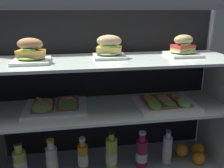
# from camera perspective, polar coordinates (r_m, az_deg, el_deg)

# --- Properties ---
(case_base_deck) EXTENTS (1.38, 0.44, 0.04)m
(case_base_deck) POSITION_cam_1_polar(r_m,az_deg,el_deg) (1.57, 0.00, -19.34)
(case_base_deck) COLOR #98A4A8
(case_base_deck) RESTS_ON ground
(case_frame) EXTENTS (1.38, 0.44, 0.98)m
(case_frame) POSITION_cam_1_polar(r_m,az_deg,el_deg) (1.45, -0.87, 0.33)
(case_frame) COLOR gray
(case_frame) RESTS_ON ground
(riser_lower_tier) EXTENTS (1.32, 0.38, 0.37)m
(riser_lower_tier) POSITION_cam_1_polar(r_m,az_deg,el_deg) (1.45, 0.00, -12.85)
(riser_lower_tier) COLOR silver
(riser_lower_tier) RESTS_ON case_base_deck
(shelf_lower_glass) EXTENTS (1.34, 0.39, 0.01)m
(shelf_lower_glass) POSITION_cam_1_polar(r_m,az_deg,el_deg) (1.36, 0.00, -5.81)
(shelf_lower_glass) COLOR silver
(shelf_lower_glass) RESTS_ON riser_lower_tier
(riser_upper_tier) EXTENTS (1.32, 0.38, 0.26)m
(riser_upper_tier) POSITION_cam_1_polar(r_m,az_deg,el_deg) (1.32, 0.00, -0.30)
(riser_upper_tier) COLOR silver
(riser_upper_tier) RESTS_ON shelf_lower_glass
(shelf_upper_glass) EXTENTS (1.34, 0.39, 0.01)m
(shelf_upper_glass) POSITION_cam_1_polar(r_m,az_deg,el_deg) (1.28, 0.00, 5.58)
(shelf_upper_glass) COLOR silver
(shelf_upper_glass) RESTS_ON riser_upper_tier
(plated_roll_sandwich_center) EXTENTS (0.18, 0.18, 0.12)m
(plated_roll_sandwich_center) POSITION_cam_1_polar(r_m,az_deg,el_deg) (1.26, -18.68, 6.94)
(plated_roll_sandwich_center) COLOR white
(plated_roll_sandwich_center) RESTS_ON shelf_upper_glass
(plated_roll_sandwich_far_right) EXTENTS (0.17, 0.17, 0.12)m
(plated_roll_sandwich_far_right) POSITION_cam_1_polar(r_m,az_deg,el_deg) (1.31, -0.67, 8.41)
(plated_roll_sandwich_far_right) COLOR white
(plated_roll_sandwich_far_right) RESTS_ON shelf_upper_glass
(plated_roll_sandwich_mid_right) EXTENTS (0.18, 0.18, 0.12)m
(plated_roll_sandwich_mid_right) POSITION_cam_1_polar(r_m,az_deg,el_deg) (1.43, 16.45, 8.20)
(plated_roll_sandwich_mid_right) COLOR white
(plated_roll_sandwich_mid_right) RESTS_ON shelf_upper_glass
(open_sandwich_tray_left_of_center) EXTENTS (0.34, 0.27, 0.06)m
(open_sandwich_tray_left_of_center) POSITION_cam_1_polar(r_m,az_deg,el_deg) (1.37, -13.21, -5.01)
(open_sandwich_tray_left_of_center) COLOR white
(open_sandwich_tray_left_of_center) RESTS_ON shelf_lower_glass
(open_sandwich_tray_far_left) EXTENTS (0.34, 0.27, 0.06)m
(open_sandwich_tray_far_left) POSITION_cam_1_polar(r_m,az_deg,el_deg) (1.42, 12.53, -4.23)
(open_sandwich_tray_far_left) COLOR white
(open_sandwich_tray_far_left) RESTS_ON shelf_lower_glass
(juice_bottle_front_right_end) EXTENTS (0.07, 0.07, 0.23)m
(juice_bottle_front_right_end) POSITION_cam_1_polar(r_m,az_deg,el_deg) (1.51, -20.92, -17.20)
(juice_bottle_front_right_end) COLOR #B4D053
(juice_bottle_front_right_end) RESTS_ON case_base_deck
(juice_bottle_tucked_behind) EXTENTS (0.07, 0.07, 0.22)m
(juice_bottle_tucked_behind) POSITION_cam_1_polar(r_m,az_deg,el_deg) (1.48, -14.03, -17.12)
(juice_bottle_tucked_behind) COLOR silver
(juice_bottle_tucked_behind) RESTS_ON case_base_deck
(juice_bottle_front_middle) EXTENTS (0.06, 0.06, 0.22)m
(juice_bottle_front_middle) POSITION_cam_1_polar(r_m,az_deg,el_deg) (1.47, -6.90, -16.94)
(juice_bottle_front_middle) COLOR gold
(juice_bottle_front_middle) RESTS_ON case_base_deck
(juice_bottle_back_right) EXTENTS (0.07, 0.07, 0.25)m
(juice_bottle_back_right) POSITION_cam_1_polar(r_m,az_deg,el_deg) (1.48, -0.12, -16.24)
(juice_bottle_back_right) COLOR #B3D94A
(juice_bottle_back_right) RESTS_ON case_base_deck
(juice_bottle_front_fourth) EXTENTS (0.07, 0.07, 0.23)m
(juice_bottle_front_fourth) POSITION_cam_1_polar(r_m,az_deg,el_deg) (1.52, 7.02, -15.84)
(juice_bottle_front_fourth) COLOR #921F48
(juice_bottle_front_fourth) RESTS_ON case_base_deck
(juice_bottle_back_left) EXTENTS (0.06, 0.06, 0.22)m
(juice_bottle_back_left) POSITION_cam_1_polar(r_m,az_deg,el_deg) (1.58, 12.95, -14.90)
(juice_bottle_back_left) COLOR white
(juice_bottle_back_left) RESTS_ON case_base_deck
(orange_fruit_beside_bottles) EXTENTS (0.08, 0.08, 0.08)m
(orange_fruit_beside_bottles) POSITION_cam_1_polar(r_m,az_deg,el_deg) (1.73, 19.69, -14.31)
(orange_fruit_beside_bottles) COLOR orange
(orange_fruit_beside_bottles) RESTS_ON case_base_deck
(orange_fruit_near_left_post) EXTENTS (0.08, 0.08, 0.08)m
(orange_fruit_near_left_post) POSITION_cam_1_polar(r_m,az_deg,el_deg) (1.64, 19.82, -16.18)
(orange_fruit_near_left_post) COLOR orange
(orange_fruit_near_left_post) RESTS_ON case_base_deck
(orange_fruit_rolled_forward) EXTENTS (0.08, 0.08, 0.08)m
(orange_fruit_rolled_forward) POSITION_cam_1_polar(r_m,az_deg,el_deg) (1.68, 16.17, -14.81)
(orange_fruit_rolled_forward) COLOR orange
(orange_fruit_rolled_forward) RESTS_ON case_base_deck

